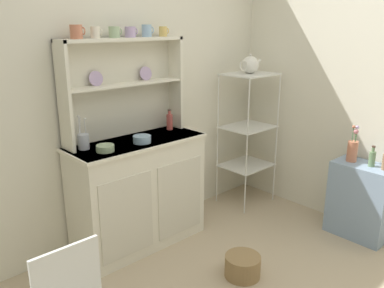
{
  "coord_description": "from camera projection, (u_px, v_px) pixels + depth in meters",
  "views": [
    {
      "loc": [
        -1.67,
        -1.08,
        1.75
      ],
      "look_at": [
        0.35,
        1.12,
        0.84
      ],
      "focal_mm": 37.4,
      "sensor_mm": 36.0,
      "label": 1
    }
  ],
  "objects": [
    {
      "name": "floor_basket",
      "position": [
        243.0,
        266.0,
        2.86
      ],
      "size": [
        0.26,
        0.26,
        0.16
      ],
      "primitive_type": "cylinder",
      "color": "#93754C",
      "rests_on": "ground"
    },
    {
      "name": "bakers_rack",
      "position": [
        248.0,
        122.0,
        3.86
      ],
      "size": [
        0.47,
        0.39,
        1.29
      ],
      "color": "silver",
      "rests_on": "ground"
    },
    {
      "name": "wall_back",
      "position": [
        116.0,
        89.0,
        3.13
      ],
      "size": [
        3.84,
        0.05,
        2.5
      ],
      "primitive_type": "cube",
      "color": "silver",
      "rests_on": "ground"
    },
    {
      "name": "cup_lilac_3",
      "position": [
        130.0,
        32.0,
        2.96
      ],
      "size": [
        0.1,
        0.08,
        0.08
      ],
      "color": "#B79ECC",
      "rests_on": "hutch_shelf_unit"
    },
    {
      "name": "porcelain_teapot",
      "position": [
        250.0,
        65.0,
        3.7
      ],
      "size": [
        0.25,
        0.16,
        0.18
      ],
      "color": "white",
      "rests_on": "bakers_rack"
    },
    {
      "name": "cup_cream_1",
      "position": [
        95.0,
        32.0,
        2.77
      ],
      "size": [
        0.08,
        0.06,
        0.08
      ],
      "color": "silver",
      "rests_on": "hutch_shelf_unit"
    },
    {
      "name": "cup_sage_2",
      "position": [
        114.0,
        32.0,
        2.87
      ],
      "size": [
        0.09,
        0.08,
        0.08
      ],
      "color": "#9EB78E",
      "rests_on": "hutch_shelf_unit"
    },
    {
      "name": "bowl_mixing_large",
      "position": [
        105.0,
        148.0,
        2.8
      ],
      "size": [
        0.13,
        0.13,
        0.05
      ],
      "primitive_type": "cylinder",
      "color": "#9EB78E",
      "rests_on": "hutch_cabinet"
    },
    {
      "name": "side_shelf_blue",
      "position": [
        360.0,
        200.0,
        3.35
      ],
      "size": [
        0.28,
        0.48,
        0.64
      ],
      "primitive_type": "cube",
      "color": "#849EBC",
      "rests_on": "ground"
    },
    {
      "name": "hutch_cabinet",
      "position": [
        139.0,
        192.0,
        3.19
      ],
      "size": [
        1.08,
        0.45,
        0.88
      ],
      "color": "silver",
      "rests_on": "ground"
    },
    {
      "name": "cup_gold_5",
      "position": [
        163.0,
        31.0,
        3.16
      ],
      "size": [
        0.08,
        0.06,
        0.08
      ],
      "color": "#DBB760",
      "rests_on": "hutch_shelf_unit"
    },
    {
      "name": "hutch_shelf_unit",
      "position": [
        122.0,
        81.0,
        3.05
      ],
      "size": [
        1.01,
        0.18,
        0.76
      ],
      "color": "silver",
      "rests_on": "hutch_cabinet"
    },
    {
      "name": "utensil_jar",
      "position": [
        83.0,
        141.0,
        2.84
      ],
      "size": [
        0.08,
        0.08,
        0.25
      ],
      "color": "#B2B7C6",
      "rests_on": "hutch_cabinet"
    },
    {
      "name": "bowl_floral_medium",
      "position": [
        142.0,
        139.0,
        3.0
      ],
      "size": [
        0.14,
        0.14,
        0.05
      ],
      "primitive_type": "cylinder",
      "color": "#8EB2D1",
      "rests_on": "hutch_cabinet"
    },
    {
      "name": "jam_bottle",
      "position": [
        170.0,
        121.0,
        3.36
      ],
      "size": [
        0.05,
        0.05,
        0.17
      ],
      "color": "#B74C47",
      "rests_on": "hutch_cabinet"
    },
    {
      "name": "oil_bottle",
      "position": [
        372.0,
        158.0,
        3.2
      ],
      "size": [
        0.05,
        0.05,
        0.17
      ],
      "color": "#6B8C60",
      "rests_on": "side_shelf_blue"
    },
    {
      "name": "flower_vase",
      "position": [
        353.0,
        150.0,
        3.31
      ],
      "size": [
        0.08,
        0.08,
        0.31
      ],
      "color": "#C67556",
      "rests_on": "side_shelf_blue"
    },
    {
      "name": "cup_terracotta_0",
      "position": [
        76.0,
        32.0,
        2.68
      ],
      "size": [
        0.1,
        0.08,
        0.09
      ],
      "color": "#C67556",
      "rests_on": "hutch_shelf_unit"
    },
    {
      "name": "cup_sky_4",
      "position": [
        147.0,
        31.0,
        3.06
      ],
      "size": [
        0.09,
        0.08,
        0.09
      ],
      "color": "#8EB2D1",
      "rests_on": "hutch_shelf_unit"
    }
  ]
}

